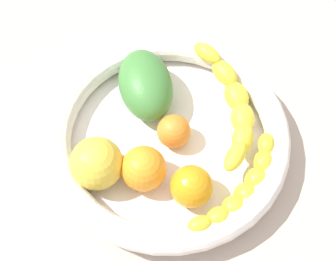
# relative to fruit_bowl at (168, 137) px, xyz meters

# --- Properties ---
(kitchen_counter) EXTENTS (1.20, 1.20, 0.03)m
(kitchen_counter) POSITION_rel_fruit_bowl_xyz_m (0.00, 0.00, -0.04)
(kitchen_counter) COLOR #B7A79C
(kitchen_counter) RESTS_ON ground
(fruit_bowl) EXTENTS (0.36, 0.36, 0.05)m
(fruit_bowl) POSITION_rel_fruit_bowl_xyz_m (0.00, 0.00, 0.00)
(fruit_bowl) COLOR white
(fruit_bowl) RESTS_ON kitchen_counter
(banana_draped_left) EXTENTS (0.19, 0.08, 0.04)m
(banana_draped_left) POSITION_rel_fruit_bowl_xyz_m (0.03, 0.13, 0.01)
(banana_draped_left) COLOR yellow
(banana_draped_left) RESTS_ON fruit_bowl
(banana_draped_right) EXTENTS (0.19, 0.16, 0.05)m
(banana_draped_right) POSITION_rel_fruit_bowl_xyz_m (-0.08, 0.07, 0.02)
(banana_draped_right) COLOR yellow
(banana_draped_right) RESTS_ON fruit_bowl
(orange_front) EXTENTS (0.06, 0.06, 0.06)m
(orange_front) POSITION_rel_fruit_bowl_xyz_m (0.06, 0.07, 0.02)
(orange_front) COLOR orange
(orange_front) RESTS_ON fruit_bowl
(orange_mid_left) EXTENTS (0.05, 0.05, 0.05)m
(orange_mid_left) POSITION_rel_fruit_bowl_xyz_m (-0.01, 0.01, 0.01)
(orange_mid_left) COLOR orange
(orange_mid_left) RESTS_ON fruit_bowl
(orange_mid_right) EXTENTS (0.06, 0.06, 0.06)m
(orange_mid_right) POSITION_rel_fruit_bowl_xyz_m (0.07, -0.00, 0.02)
(orange_mid_right) COLOR orange
(orange_mid_right) RESTS_ON fruit_bowl
(mango_green) EXTENTS (0.15, 0.15, 0.07)m
(mango_green) POSITION_rel_fruit_bowl_xyz_m (-0.05, -0.07, 0.02)
(mango_green) COLOR #43853E
(mango_green) RESTS_ON fruit_bowl
(apple_yellow) EXTENTS (0.08, 0.08, 0.08)m
(apple_yellow) POSITION_rel_fruit_bowl_xyz_m (0.10, -0.06, 0.03)
(apple_yellow) COLOR yellow
(apple_yellow) RESTS_ON fruit_bowl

